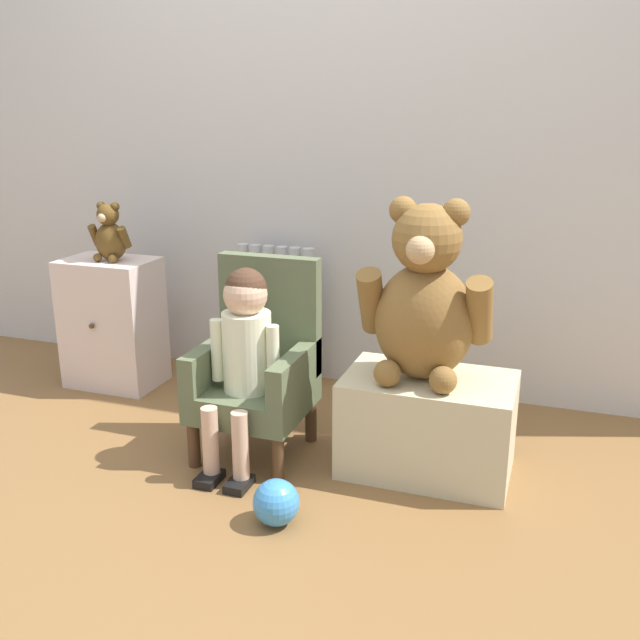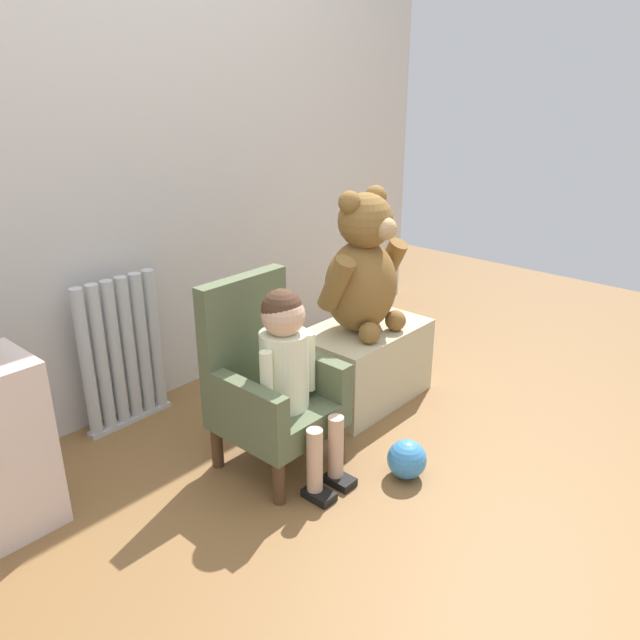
{
  "view_description": "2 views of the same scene",
  "coord_description": "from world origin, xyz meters",
  "px_view_note": "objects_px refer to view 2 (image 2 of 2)",
  "views": [
    {
      "loc": [
        1.01,
        -1.67,
        1.22
      ],
      "look_at": [
        0.25,
        0.51,
        0.52
      ],
      "focal_mm": 40.0,
      "sensor_mm": 36.0,
      "label": 1
    },
    {
      "loc": [
        -1.36,
        -0.95,
        1.37
      ],
      "look_at": [
        0.28,
        0.51,
        0.49
      ],
      "focal_mm": 35.0,
      "sensor_mm": 36.0,
      "label": 2
    }
  ],
  "objects_px": {
    "large_teddy_bear": "(363,270)",
    "toy_ball": "(407,459)",
    "child_armchair": "(267,384)",
    "child_figure": "(289,360)",
    "radiator": "(123,354)",
    "low_bench": "(363,363)"
  },
  "relations": [
    {
      "from": "radiator",
      "to": "child_figure",
      "type": "relative_size",
      "value": 0.9
    },
    {
      "from": "child_armchair",
      "to": "child_figure",
      "type": "relative_size",
      "value": 1.0
    },
    {
      "from": "child_figure",
      "to": "toy_ball",
      "type": "relative_size",
      "value": 4.89
    },
    {
      "from": "large_teddy_bear",
      "to": "toy_ball",
      "type": "xyz_separation_m",
      "value": [
        -0.33,
        -0.48,
        -0.53
      ]
    },
    {
      "from": "radiator",
      "to": "large_teddy_bear",
      "type": "distance_m",
      "value": 1.03
    },
    {
      "from": "child_figure",
      "to": "low_bench",
      "type": "bearing_deg",
      "value": 13.44
    },
    {
      "from": "radiator",
      "to": "child_armchair",
      "type": "bearing_deg",
      "value": -72.82
    },
    {
      "from": "child_armchair",
      "to": "child_figure",
      "type": "distance_m",
      "value": 0.17
    },
    {
      "from": "large_teddy_bear",
      "to": "toy_ball",
      "type": "bearing_deg",
      "value": -124.9
    },
    {
      "from": "large_teddy_bear",
      "to": "toy_ball",
      "type": "height_order",
      "value": "large_teddy_bear"
    },
    {
      "from": "low_bench",
      "to": "child_armchair",
      "type": "bearing_deg",
      "value": -176.8
    },
    {
      "from": "child_figure",
      "to": "child_armchair",
      "type": "bearing_deg",
      "value": 90.0
    },
    {
      "from": "child_figure",
      "to": "large_teddy_bear",
      "type": "relative_size",
      "value": 1.16
    },
    {
      "from": "child_armchair",
      "to": "toy_ball",
      "type": "relative_size",
      "value": 4.91
    },
    {
      "from": "radiator",
      "to": "child_armchair",
      "type": "distance_m",
      "value": 0.67
    },
    {
      "from": "child_armchair",
      "to": "toy_ball",
      "type": "bearing_deg",
      "value": -60.74
    },
    {
      "from": "low_bench",
      "to": "toy_ball",
      "type": "distance_m",
      "value": 0.61
    },
    {
      "from": "child_figure",
      "to": "toy_ball",
      "type": "xyz_separation_m",
      "value": [
        0.25,
        -0.34,
        -0.38
      ]
    },
    {
      "from": "large_teddy_bear",
      "to": "low_bench",
      "type": "bearing_deg",
      "value": 11.79
    },
    {
      "from": "child_figure",
      "to": "low_bench",
      "type": "xyz_separation_m",
      "value": [
        0.61,
        0.15,
        -0.28
      ]
    },
    {
      "from": "large_teddy_bear",
      "to": "child_armchair",
      "type": "bearing_deg",
      "value": -177.21
    },
    {
      "from": "child_armchair",
      "to": "low_bench",
      "type": "height_order",
      "value": "child_armchair"
    }
  ]
}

